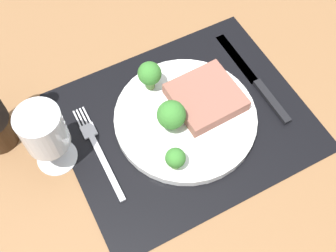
{
  "coord_description": "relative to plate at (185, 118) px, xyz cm",
  "views": [
    {
      "loc": [
        -19.88,
        -31.37,
        62.92
      ],
      "look_at": [
        -3.64,
        -0.42,
        1.9
      ],
      "focal_mm": 44.28,
      "sensor_mm": 36.0,
      "label": 1
    }
  ],
  "objects": [
    {
      "name": "steak",
      "position": [
        4.55,
        1.07,
        1.97
      ],
      "size": [
        11.68,
        11.34,
        2.34
      ],
      "primitive_type": "cube",
      "rotation": [
        0.0,
        0.0,
        0.04
      ],
      "color": "#8C5647",
      "rests_on": "plate"
    },
    {
      "name": "broccoli_near_fork",
      "position": [
        -3.15,
        -0.67,
        4.37
      ],
      "size": [
        4.84,
        4.84,
        6.09
      ],
      "color": "#5B8942",
      "rests_on": "plate"
    },
    {
      "name": "broccoli_center",
      "position": [
        -2.64,
        8.3,
        4.49
      ],
      "size": [
        4.17,
        4.17,
        5.98
      ],
      "color": "#5B8942",
      "rests_on": "plate"
    },
    {
      "name": "placemat",
      "position": [
        0.0,
        0.0,
        -0.95
      ],
      "size": [
        41.85,
        34.52,
        0.3
      ],
      "primitive_type": "cube",
      "color": "black",
      "rests_on": "ground_plane"
    },
    {
      "name": "ground_plane",
      "position": [
        0.0,
        0.0,
        -2.6
      ],
      "size": [
        140.0,
        110.0,
        3.0
      ],
      "primitive_type": "cube",
      "color": "brown"
    },
    {
      "name": "knife",
      "position": [
        15.59,
        0.53,
        -0.5
      ],
      "size": [
        1.8,
        23.0,
        0.8
      ],
      "rotation": [
        0.0,
        0.0,
        -0.0
      ],
      "color": "black",
      "rests_on": "placemat"
    },
    {
      "name": "plate",
      "position": [
        0.0,
        0.0,
        0.0
      ],
      "size": [
        24.77,
        24.77,
        1.6
      ],
      "primitive_type": "cylinder",
      "color": "white",
      "rests_on": "placemat"
    },
    {
      "name": "wine_glass",
      "position": [
        -22.4,
        3.78,
        7.51
      ],
      "size": [
        6.92,
        6.92,
        13.19
      ],
      "color": "silver",
      "rests_on": "ground_plane"
    },
    {
      "name": "broccoli_back_left",
      "position": [
        -5.98,
        -7.37,
        3.25
      ],
      "size": [
        3.3,
        3.3,
        4.28
      ],
      "color": "#6B994C",
      "rests_on": "plate"
    },
    {
      "name": "fork",
      "position": [
        -15.85,
        1.42,
        -0.55
      ],
      "size": [
        2.4,
        19.2,
        0.5
      ],
      "rotation": [
        0.0,
        0.0,
        0.06
      ],
      "color": "silver",
      "rests_on": "placemat"
    }
  ]
}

